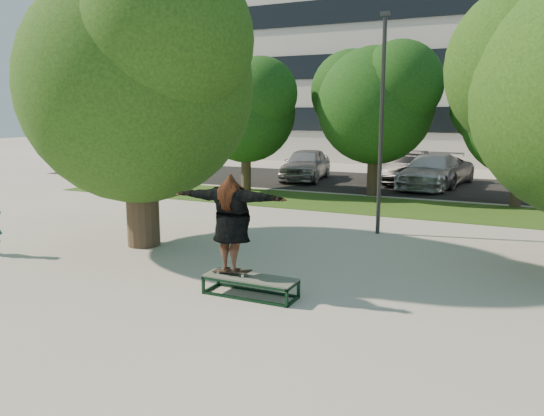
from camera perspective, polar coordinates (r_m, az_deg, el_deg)
The scene contains 15 objects.
ground at distance 11.37m, azimuth 0.03°, elevation -7.37°, with size 120.00×120.00×0.00m, color gray.
grass_strip at distance 19.93m, azimuth 14.46°, elevation -0.01°, with size 30.00×4.00×0.02m, color #234714.
asphalt_strip at distance 26.43m, azimuth 15.05°, elevation 2.41°, with size 40.00×8.00×0.01m, color black.
tree_left at distance 14.12m, azimuth -14.38°, elevation 13.92°, with size 6.96×5.95×7.12m.
bg_tree_left at distance 23.69m, azimuth -2.94°, elevation 10.92°, with size 5.28×4.51×5.77m.
bg_tree_mid at distance 22.62m, azimuth 10.93°, elevation 11.51°, with size 5.76×4.92×6.24m.
bg_tree_right at distance 21.37m, azimuth 25.17°, elevation 9.41°, with size 5.04×4.31×5.43m.
lamppost at distance 15.24m, azimuth 11.69°, elevation 8.94°, with size 0.25×0.15×6.11m.
office_building at distance 42.55m, azimuth 16.89°, elevation 15.95°, with size 30.00×14.12×16.00m.
grind_box at distance 10.16m, azimuth -2.35°, elevation -8.42°, with size 1.80×0.60×0.38m.
skater_rig at distance 10.03m, azimuth -4.38°, elevation -1.62°, with size 2.32×0.74×1.94m.
car_silver_a at distance 27.44m, azimuth 3.65°, elevation 4.72°, with size 1.93×4.80×1.64m, color #9D9EA2.
car_dark at distance 26.93m, azimuth 14.27°, elevation 4.26°, with size 1.67×4.80×1.58m, color black.
car_grey at distance 26.68m, azimuth 17.52°, elevation 3.83°, with size 2.28×4.95×1.38m, color slate.
car_silver_b at distance 25.66m, azimuth 16.75°, elevation 3.83°, with size 2.17×5.33×1.55m, color #BBBBC0.
Camera 1 is at (4.63, -9.80, 3.43)m, focal length 35.00 mm.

